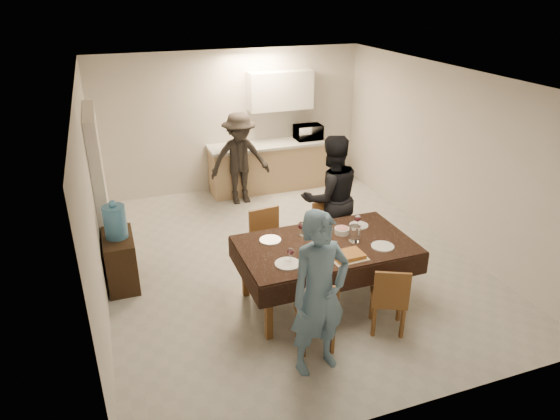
{
  "coord_description": "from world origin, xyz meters",
  "views": [
    {
      "loc": [
        -2.22,
        -5.89,
        3.66
      ],
      "look_at": [
        -0.22,
        -0.3,
        0.94
      ],
      "focal_mm": 32.0,
      "sensor_mm": 36.0,
      "label": 1
    }
  ],
  "objects_px": {
    "wine_bottle": "(321,231)",
    "water_pitcher": "(354,234)",
    "console": "(121,260)",
    "person_near": "(319,294)",
    "dining_table": "(326,246)",
    "person_far": "(331,198)",
    "savoury_tart": "(348,255)",
    "microwave": "(308,132)",
    "water_jug": "(115,222)",
    "person_kitchen": "(240,159)"
  },
  "relations": [
    {
      "from": "wine_bottle",
      "to": "water_pitcher",
      "type": "relative_size",
      "value": 1.48
    },
    {
      "from": "water_pitcher",
      "to": "console",
      "type": "bearing_deg",
      "value": 154.22
    },
    {
      "from": "water_pitcher",
      "to": "person_near",
      "type": "relative_size",
      "value": 0.11
    },
    {
      "from": "dining_table",
      "to": "person_far",
      "type": "relative_size",
      "value": 1.15
    },
    {
      "from": "savoury_tart",
      "to": "microwave",
      "type": "relative_size",
      "value": 0.81
    },
    {
      "from": "console",
      "to": "person_far",
      "type": "relative_size",
      "value": 0.42
    },
    {
      "from": "savoury_tart",
      "to": "microwave",
      "type": "bearing_deg",
      "value": 73.32
    },
    {
      "from": "water_jug",
      "to": "savoury_tart",
      "type": "bearing_deg",
      "value": -33.72
    },
    {
      "from": "console",
      "to": "person_far",
      "type": "distance_m",
      "value": 2.96
    },
    {
      "from": "dining_table",
      "to": "microwave",
      "type": "bearing_deg",
      "value": 69.79
    },
    {
      "from": "wine_bottle",
      "to": "savoury_tart",
      "type": "distance_m",
      "value": 0.47
    },
    {
      "from": "water_jug",
      "to": "savoury_tart",
      "type": "relative_size",
      "value": 1.03
    },
    {
      "from": "person_near",
      "to": "microwave",
      "type": "bearing_deg",
      "value": 59.69
    },
    {
      "from": "microwave",
      "to": "dining_table",
      "type": "bearing_deg",
      "value": 70.41
    },
    {
      "from": "water_pitcher",
      "to": "dining_table",
      "type": "bearing_deg",
      "value": 171.87
    },
    {
      "from": "person_near",
      "to": "savoury_tart",
      "type": "bearing_deg",
      "value": 36.97
    },
    {
      "from": "microwave",
      "to": "person_kitchen",
      "type": "xyz_separation_m",
      "value": [
        -1.49,
        -0.45,
        -0.23
      ]
    },
    {
      "from": "dining_table",
      "to": "console",
      "type": "relative_size",
      "value": 2.76
    },
    {
      "from": "console",
      "to": "water_jug",
      "type": "height_order",
      "value": "water_jug"
    },
    {
      "from": "savoury_tart",
      "to": "person_far",
      "type": "distance_m",
      "value": 1.5
    },
    {
      "from": "console",
      "to": "water_pitcher",
      "type": "relative_size",
      "value": 3.77
    },
    {
      "from": "dining_table",
      "to": "person_near",
      "type": "distance_m",
      "value": 1.19
    },
    {
      "from": "console",
      "to": "savoury_tart",
      "type": "xyz_separation_m",
      "value": [
        2.45,
        -1.63,
        0.49
      ]
    },
    {
      "from": "person_kitchen",
      "to": "dining_table",
      "type": "bearing_deg",
      "value": -87.68
    },
    {
      "from": "savoury_tart",
      "to": "dining_table",
      "type": "bearing_deg",
      "value": 104.74
    },
    {
      "from": "person_far",
      "to": "person_kitchen",
      "type": "relative_size",
      "value": 1.1
    },
    {
      "from": "savoury_tart",
      "to": "person_kitchen",
      "type": "distance_m",
      "value": 3.74
    },
    {
      "from": "dining_table",
      "to": "microwave",
      "type": "distance_m",
      "value": 4.05
    },
    {
      "from": "water_jug",
      "to": "microwave",
      "type": "height_order",
      "value": "microwave"
    },
    {
      "from": "dining_table",
      "to": "person_kitchen",
      "type": "relative_size",
      "value": 1.26
    },
    {
      "from": "console",
      "to": "person_kitchen",
      "type": "relative_size",
      "value": 0.46
    },
    {
      "from": "savoury_tart",
      "to": "microwave",
      "type": "xyz_separation_m",
      "value": [
        1.25,
        4.18,
        0.22
      ]
    },
    {
      "from": "wine_bottle",
      "to": "water_jug",
      "type": "bearing_deg",
      "value": 152.36
    },
    {
      "from": "dining_table",
      "to": "person_near",
      "type": "relative_size",
      "value": 1.18
    },
    {
      "from": "water_jug",
      "to": "water_pitcher",
      "type": "bearing_deg",
      "value": -25.78
    },
    {
      "from": "person_far",
      "to": "dining_table",
      "type": "bearing_deg",
      "value": 61.96
    },
    {
      "from": "wine_bottle",
      "to": "person_kitchen",
      "type": "xyz_separation_m",
      "value": [
        -0.09,
        3.3,
        -0.13
      ]
    },
    {
      "from": "person_far",
      "to": "person_kitchen",
      "type": "bearing_deg",
      "value": -73.82
    },
    {
      "from": "console",
      "to": "savoury_tart",
      "type": "relative_size",
      "value": 1.83
    },
    {
      "from": "wine_bottle",
      "to": "microwave",
      "type": "relative_size",
      "value": 0.58
    },
    {
      "from": "person_kitchen",
      "to": "savoury_tart",
      "type": "bearing_deg",
      "value": -86.38
    },
    {
      "from": "water_jug",
      "to": "person_far",
      "type": "height_order",
      "value": "person_far"
    },
    {
      "from": "dining_table",
      "to": "water_jug",
      "type": "xyz_separation_m",
      "value": [
        -2.35,
        1.25,
        0.14
      ]
    },
    {
      "from": "wine_bottle",
      "to": "person_kitchen",
      "type": "distance_m",
      "value": 3.31
    },
    {
      "from": "person_near",
      "to": "person_far",
      "type": "relative_size",
      "value": 0.97
    },
    {
      "from": "wine_bottle",
      "to": "person_far",
      "type": "relative_size",
      "value": 0.16
    },
    {
      "from": "microwave",
      "to": "person_near",
      "type": "bearing_deg",
      "value": 68.58
    },
    {
      "from": "wine_bottle",
      "to": "person_near",
      "type": "distance_m",
      "value": 1.21
    },
    {
      "from": "wine_bottle",
      "to": "microwave",
      "type": "bearing_deg",
      "value": 69.5
    },
    {
      "from": "dining_table",
      "to": "savoury_tart",
      "type": "xyz_separation_m",
      "value": [
        0.1,
        -0.38,
        0.06
      ]
    }
  ]
}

